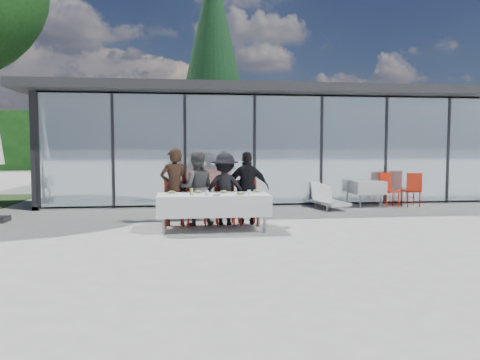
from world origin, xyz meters
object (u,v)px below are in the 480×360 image
at_px(juice_bottle, 191,192).
at_px(spare_table_right, 367,187).
at_px(diner_chair_b, 196,201).
at_px(diner_c, 225,189).
at_px(diner_chair_d, 247,200).
at_px(plate_d, 257,191).
at_px(lounger, 327,199).
at_px(diner_chair_c, 225,200).
at_px(plate_b, 198,192).
at_px(plate_extra, 240,194).
at_px(diner_b, 196,188).
at_px(folded_eyeglasses, 217,195).
at_px(plate_c, 224,192).
at_px(conifer_tree, 213,55).
at_px(plate_a, 172,193).
at_px(spare_chair_b, 412,188).
at_px(diner_chair_a, 174,201).
at_px(diner_d, 248,188).
at_px(diner_a, 174,187).
at_px(spare_chair_a, 388,188).
at_px(dining_table, 213,204).

bearing_deg(juice_bottle, spare_table_right, 34.65).
relative_size(diner_chair_b, spare_table_right, 1.13).
distance_m(diner_c, diner_chair_d, 0.56).
height_order(plate_d, lounger, plate_d).
distance_m(diner_chair_c, plate_b, 0.88).
distance_m(plate_extra, lounger, 4.49).
height_order(diner_b, folded_eyeglasses, diner_b).
relative_size(diner_b, lounger, 1.14).
xyz_separation_m(diner_b, plate_extra, (0.84, -0.99, -0.03)).
relative_size(plate_c, conifer_tree, 0.02).
height_order(plate_a, spare_chair_b, spare_chair_b).
bearing_deg(diner_chair_b, diner_chair_d, 0.00).
xyz_separation_m(diner_chair_b, plate_extra, (0.84, -1.02, 0.24)).
xyz_separation_m(diner_chair_a, diner_chair_c, (1.10, 0.00, 0.00)).
bearing_deg(plate_d, diner_d, 101.55).
xyz_separation_m(diner_c, diner_d, (0.51, 0.00, 0.02)).
bearing_deg(diner_a, diner_chair_b, 172.49).
relative_size(diner_b, diner_d, 1.00).
bearing_deg(plate_a, spare_chair_a, 27.20).
xyz_separation_m(plate_d, folded_eyeglasses, (-0.87, -0.45, -0.02)).
bearing_deg(dining_table, diner_chair_b, 113.00).
height_order(diner_b, plate_a, diner_b).
relative_size(dining_table, diner_b, 1.41).
xyz_separation_m(diner_a, spare_chair_a, (6.02, 2.52, -0.30)).
distance_m(diner_chair_d, plate_extra, 1.09).
bearing_deg(spare_table_right, folded_eyeglasses, -141.70).
relative_size(diner_c, plate_extra, 6.44).
bearing_deg(diner_chair_c, spare_chair_a, 26.85).
xyz_separation_m(diner_chair_b, spare_chair_a, (5.54, 2.49, 0.00)).
distance_m(diner_c, juice_bottle, 1.16).
xyz_separation_m(juice_bottle, lounger, (3.85, 3.30, -0.56)).
relative_size(plate_b, spare_table_right, 0.28).
distance_m(plate_a, plate_d, 1.76).
bearing_deg(plate_b, plate_d, 0.64).
relative_size(diner_c, plate_a, 6.44).
bearing_deg(diner_chair_a, diner_d, -1.00).
bearing_deg(diner_b, plate_extra, 131.67).
bearing_deg(plate_d, diner_b, 155.94).
xyz_separation_m(diner_chair_a, plate_d, (1.72, -0.58, 0.24)).
relative_size(plate_b, spare_chair_b, 0.25).
bearing_deg(plate_a, plate_extra, -16.38).
bearing_deg(plate_extra, diner_chair_d, 74.43).
height_order(plate_c, spare_chair_b, spare_chair_b).
relative_size(diner_c, folded_eyeglasses, 11.21).
height_order(plate_extra, lounger, plate_extra).
distance_m(plate_b, spare_chair_b, 6.86).
height_order(diner_chair_d, plate_a, diner_chair_d).
bearing_deg(juice_bottle, diner_chair_b, 82.04).
xyz_separation_m(dining_table, lounger, (3.40, 3.13, -0.28)).
bearing_deg(spare_table_right, diner_d, -145.56).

